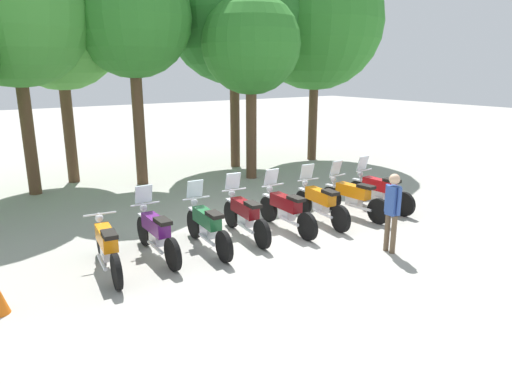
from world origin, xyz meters
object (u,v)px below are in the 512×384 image
object	(u,v)px
tree_2	(58,28)
motorcycle_0	(107,246)
tree_6	(316,22)
tree_3	(132,18)
motorcycle_4	(286,209)
motorcycle_2	(207,225)
motorcycle_6	(353,197)
motorcycle_3	(245,215)
tree_1	(12,9)
person_0	(392,207)
tree_5	(234,14)
tree_4	(251,45)
motorcycle_1	(156,232)
motorcycle_5	(320,202)
motorcycle_7	(379,190)

from	to	relation	value
tree_2	motorcycle_0	bearing A→B (deg)	-99.01
motorcycle_0	tree_6	size ratio (longest dim) A/B	0.27
tree_3	motorcycle_4	bearing A→B (deg)	-79.87
motorcycle_2	motorcycle_6	world-z (taller)	same
tree_6	motorcycle_4	bearing A→B (deg)	-135.02
motorcycle_3	tree_1	bearing A→B (deg)	32.34
motorcycle_6	tree_6	bearing A→B (deg)	-38.07
person_0	tree_5	distance (m)	10.46
motorcycle_0	motorcycle_2	xyz separation A→B (m)	(2.08, -0.04, 0.01)
motorcycle_0	tree_1	world-z (taller)	tree_1
tree_5	motorcycle_6	bearing A→B (deg)	-96.66
person_0	motorcycle_3	bearing A→B (deg)	130.50
motorcycle_0	motorcycle_6	bearing A→B (deg)	-84.72
tree_2	tree_4	distance (m)	6.02
motorcycle_1	tree_1	size ratio (longest dim) A/B	0.29
motorcycle_0	motorcycle_4	xyz separation A→B (m)	(4.17, -0.05, 0.01)
tree_1	tree_4	size ratio (longest dim) A/B	1.22
motorcycle_5	motorcycle_6	size ratio (longest dim) A/B	1.00
motorcycle_3	tree_1	xyz separation A→B (m)	(-3.25, 6.70, 4.76)
tree_3	tree_5	size ratio (longest dim) A/B	0.87
motorcycle_4	tree_6	size ratio (longest dim) A/B	0.27
motorcycle_4	motorcycle_5	bearing A→B (deg)	-89.73
motorcycle_7	motorcycle_2	bearing A→B (deg)	86.82
motorcycle_2	motorcycle_5	xyz separation A→B (m)	(3.13, -0.05, 0.00)
tree_4	tree_6	world-z (taller)	tree_6
motorcycle_2	motorcycle_4	size ratio (longest dim) A/B	1.00
tree_1	tree_3	size ratio (longest dim) A/B	1.06
motorcycle_0	motorcycle_3	bearing A→B (deg)	-80.95
motorcycle_4	tree_3	bearing A→B (deg)	12.30
tree_1	tree_4	distance (m)	6.95
motorcycle_4	tree_3	distance (m)	7.88
motorcycle_1	person_0	world-z (taller)	person_0
motorcycle_2	tree_4	bearing A→B (deg)	-37.13
motorcycle_5	tree_3	bearing A→B (deg)	25.46
person_0	tree_2	xyz separation A→B (m)	(-3.89, 10.09, 3.93)
motorcycle_6	motorcycle_7	bearing A→B (deg)	-91.79
tree_6	tree_5	bearing A→B (deg)	169.89
motorcycle_0	motorcycle_7	world-z (taller)	motorcycle_7
tree_3	tree_4	world-z (taller)	tree_3
motorcycle_7	person_0	distance (m)	3.13
tree_5	tree_1	bearing A→B (deg)	-179.78
motorcycle_2	motorcycle_4	bearing A→B (deg)	-85.59
motorcycle_5	tree_6	xyz separation A→B (m)	(5.25, 6.32, 4.94)
person_0	tree_2	distance (m)	11.51
motorcycle_3	motorcycle_4	distance (m)	1.05
tree_4	tree_6	xyz separation A→B (m)	(3.97, 1.37, 1.03)
tree_2	motorcycle_2	bearing A→B (deg)	-83.72
motorcycle_3	motorcycle_4	xyz separation A→B (m)	(1.04, -0.16, 0.00)
motorcycle_7	person_0	bearing A→B (deg)	133.38
motorcycle_0	tree_1	bearing A→B (deg)	8.04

